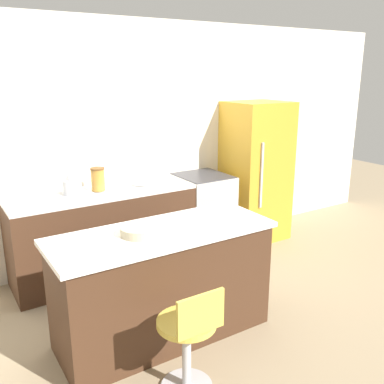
{
  "coord_description": "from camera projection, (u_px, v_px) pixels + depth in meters",
  "views": [
    {
      "loc": [
        -1.71,
        -3.63,
        2.07
      ],
      "look_at": [
        0.39,
        -0.31,
        0.95
      ],
      "focal_mm": 40.0,
      "sensor_mm": 36.0,
      "label": 1
    }
  ],
  "objects": [
    {
      "name": "ground_plane",
      "position": [
        144.0,
        279.0,
        4.4
      ],
      "size": [
        14.0,
        14.0,
        0.0
      ],
      "primitive_type": "plane",
      "color": "#998466"
    },
    {
      "name": "wall_back",
      "position": [
        113.0,
        145.0,
        4.59
      ],
      "size": [
        8.0,
        0.06,
        2.6
      ],
      "color": "silver",
      "rests_on": "ground_plane"
    },
    {
      "name": "back_counter",
      "position": [
        104.0,
        233.0,
        4.4
      ],
      "size": [
        1.85,
        0.62,
        0.91
      ],
      "color": "#422819",
      "rests_on": "ground_plane"
    },
    {
      "name": "kitchen_island",
      "position": [
        164.0,
        284.0,
        3.36
      ],
      "size": [
        1.73,
        0.66,
        0.9
      ],
      "color": "#422819",
      "rests_on": "ground_plane"
    },
    {
      "name": "oven_range",
      "position": [
        203.0,
        213.0,
        5.03
      ],
      "size": [
        0.57,
        0.63,
        0.91
      ],
      "color": "#B7B2A8",
      "rests_on": "ground_plane"
    },
    {
      "name": "refrigerator",
      "position": [
        256.0,
        172.0,
        5.31
      ],
      "size": [
        0.71,
        0.66,
        1.71
      ],
      "color": "gold",
      "rests_on": "ground_plane"
    },
    {
      "name": "stool_chair",
      "position": [
        189.0,
        342.0,
        2.77
      ],
      "size": [
        0.39,
        0.39,
        0.79
      ],
      "color": "#B7B7BC",
      "rests_on": "ground_plane"
    },
    {
      "name": "kettle",
      "position": [
        72.0,
        185.0,
        4.13
      ],
      "size": [
        0.18,
        0.18,
        0.23
      ],
      "color": "silver",
      "rests_on": "back_counter"
    },
    {
      "name": "mixing_bowl",
      "position": [
        143.0,
        179.0,
        4.53
      ],
      "size": [
        0.24,
        0.24,
        0.1
      ],
      "color": "white",
      "rests_on": "back_counter"
    },
    {
      "name": "canister_jar",
      "position": [
        98.0,
        179.0,
        4.26
      ],
      "size": [
        0.14,
        0.14,
        0.23
      ],
      "color": "#B77F33",
      "rests_on": "back_counter"
    },
    {
      "name": "fruit_bowl",
      "position": [
        140.0,
        231.0,
        3.14
      ],
      "size": [
        0.29,
        0.29,
        0.06
      ],
      "color": "#C1B28E",
      "rests_on": "kitchen_island"
    }
  ]
}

